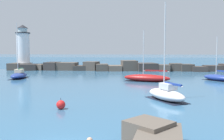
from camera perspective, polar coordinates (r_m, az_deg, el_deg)
The scene contains 8 objects.
open_sea_beyond at distance 123.32m, azimuth 3.81°, elevation 2.12°, with size 400.00×116.00×0.01m.
breakwater_jetty at distance 63.68m, azimuth 1.13°, elevation 0.71°, with size 59.46×6.85×2.58m.
lighthouse at distance 70.96m, azimuth -19.64°, elevation 4.20°, with size 4.49×4.49×11.92m.
sailboat_moored_0 at distance 48.93m, azimuth -20.52°, elevation -1.06°, with size 3.28×6.13×10.07m.
sailboat_moored_2 at distance 41.56m, azimuth 7.94°, elevation -1.78°, with size 8.02×4.05×8.37m.
sailboat_moored_3 at distance 45.92m, azimuth 23.07°, elevation -1.58°, with size 4.91×5.39×7.44m.
sailboat_moored_4 at distance 26.37m, azimuth 12.33°, elevation -5.29°, with size 4.50×5.61×10.04m.
mooring_buoy_orange_near at distance 22.47m, azimuth -11.62°, elevation -7.77°, with size 0.79×0.79×0.99m.
Camera 1 is at (3.93, -11.64, 5.14)m, focal length 40.00 mm.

